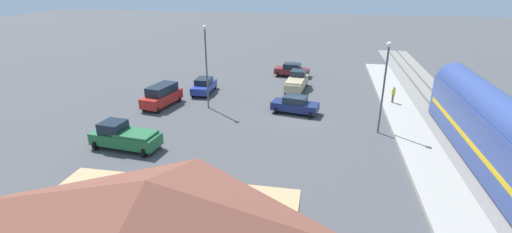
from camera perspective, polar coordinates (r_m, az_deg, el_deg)
name	(u,v)px	position (r m, az deg, el deg)	size (l,w,h in m)	color
ground_plane	(297,117)	(35.23, 6.33, -0.06)	(200.00, 200.00, 0.00)	#4C4C4F
railway_track	(454,126)	(37.07, 28.44, -1.36)	(4.80, 70.00, 0.30)	gray
platform	(407,123)	(35.97, 22.41, -0.90)	(3.20, 46.00, 0.30)	#A8A399
pedestrian_on_platform	(393,93)	(40.34, 20.61, 3.38)	(0.36, 0.36, 1.71)	brown
suv_red	(162,95)	(38.84, -14.46, 3.22)	(2.87, 5.19, 2.22)	red
sedan_blue	(204,86)	(42.37, -8.11, 4.80)	(1.90, 4.52, 1.74)	#283D9E
sedan_navy	(295,105)	(35.89, 6.10, 1.85)	(4.76, 2.88, 1.74)	navy
pickup_green	(124,136)	(30.14, -19.84, -2.94)	(5.58, 2.94, 2.14)	#236638
sedan_maroon	(292,70)	(49.30, 5.61, 7.25)	(4.67, 2.64, 1.74)	maroon
pickup_tan	(297,81)	(43.32, 6.36, 5.45)	(2.45, 5.56, 2.14)	#C6B284
light_pole_near_platform	(385,77)	(31.75, 19.45, 5.76)	(0.44, 0.44, 7.80)	#515156
light_pole_lot_center	(206,58)	(36.36, -7.79, 9.05)	(0.44, 0.44, 8.28)	#515156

